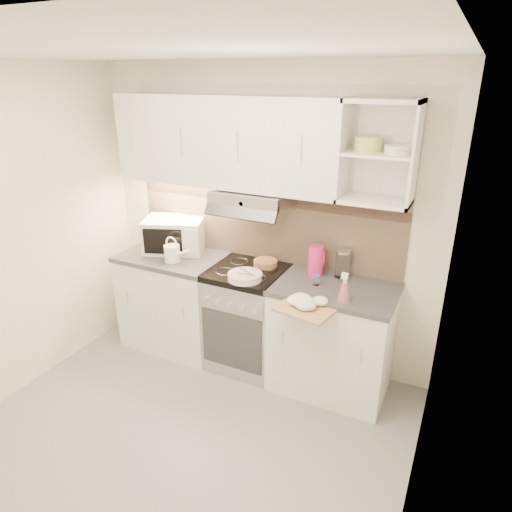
{
  "coord_description": "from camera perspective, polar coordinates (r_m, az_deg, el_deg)",
  "views": [
    {
      "loc": [
        1.57,
        -1.96,
        2.4
      ],
      "look_at": [
        0.15,
        0.95,
        1.1
      ],
      "focal_mm": 32.0,
      "sensor_mm": 36.0,
      "label": 1
    }
  ],
  "objects": [
    {
      "name": "ground",
      "position": [
        3.47,
        -9.91,
        -22.24
      ],
      "size": [
        3.0,
        3.0,
        0.0
      ],
      "primitive_type": "plane",
      "color": "gray",
      "rests_on": "ground"
    },
    {
      "name": "electric_range",
      "position": [
        3.95,
        -1.04,
        -7.67
      ],
      "size": [
        0.6,
        0.6,
        0.9
      ],
      "color": "#B7B7BC",
      "rests_on": "ground"
    },
    {
      "name": "microwave",
      "position": [
        4.18,
        -10.16,
        2.66
      ],
      "size": [
        0.62,
        0.55,
        0.29
      ],
      "rotation": [
        0.0,
        0.0,
        0.37
      ],
      "color": "silver",
      "rests_on": "worktop_left"
    },
    {
      "name": "cutting_board",
      "position": [
        3.24,
        6.43,
        -6.43
      ],
      "size": [
        0.44,
        0.41,
        0.02
      ],
      "primitive_type": "cube",
      "rotation": [
        0.0,
        0.0,
        -0.18
      ],
      "color": "#A78A49",
      "rests_on": "base_cabinet_right"
    },
    {
      "name": "worktop_left",
      "position": [
        4.13,
        -10.4,
        -0.1
      ],
      "size": [
        0.92,
        0.62,
        0.04
      ],
      "primitive_type": "cube",
      "color": "#47474C",
      "rests_on": "base_cabinet_left"
    },
    {
      "name": "base_cabinet_right",
      "position": [
        3.73,
        9.46,
        -10.34
      ],
      "size": [
        0.9,
        0.6,
        0.86
      ],
      "primitive_type": "cube",
      "color": "white",
      "rests_on": "ground"
    },
    {
      "name": "spray_bottle",
      "position": [
        3.26,
        11.0,
        -4.15
      ],
      "size": [
        0.09,
        0.09,
        0.23
      ],
      "rotation": [
        0.0,
        0.0,
        0.16
      ],
      "color": "pink",
      "rests_on": "worktop_right"
    },
    {
      "name": "plate_stack",
      "position": [
        3.56,
        -1.4,
        -2.55
      ],
      "size": [
        0.27,
        0.27,
        0.06
      ],
      "rotation": [
        0.0,
        0.0,
        -0.34
      ],
      "color": "silver",
      "rests_on": "electric_range"
    },
    {
      "name": "room_shell",
      "position": [
        2.91,
        -7.76,
        6.26
      ],
      "size": [
        3.04,
        2.84,
        2.52
      ],
      "color": "white",
      "rests_on": "ground"
    },
    {
      "name": "watering_can",
      "position": [
        3.95,
        -10.35,
        0.41
      ],
      "size": [
        0.26,
        0.13,
        0.22
      ],
      "rotation": [
        0.0,
        0.0,
        -0.04
      ],
      "color": "white",
      "rests_on": "worktop_left"
    },
    {
      "name": "pink_pitcher",
      "position": [
        3.65,
        7.51,
        -0.52
      ],
      "size": [
        0.13,
        0.12,
        0.24
      ],
      "rotation": [
        0.0,
        0.0,
        0.2
      ],
      "color": "#E12269",
      "rests_on": "worktop_right"
    },
    {
      "name": "dish_towel",
      "position": [
        3.21,
        6.53,
        -5.68
      ],
      "size": [
        0.32,
        0.28,
        0.08
      ],
      "primitive_type": null,
      "rotation": [
        0.0,
        0.0,
        -0.11
      ],
      "color": "silver",
      "rests_on": "cutting_board"
    },
    {
      "name": "worktop_right",
      "position": [
        3.51,
        9.91,
        -4.11
      ],
      "size": [
        0.92,
        0.62,
        0.04
      ],
      "primitive_type": "cube",
      "color": "#47474C",
      "rests_on": "base_cabinet_right"
    },
    {
      "name": "base_cabinet_left",
      "position": [
        4.31,
        -10.0,
        -5.65
      ],
      "size": [
        0.9,
        0.6,
        0.86
      ],
      "primitive_type": "cube",
      "color": "white",
      "rests_on": "ground"
    },
    {
      "name": "spice_jar",
      "position": [
        3.5,
        7.52,
        -3.0
      ],
      "size": [
        0.05,
        0.05,
        0.08
      ],
      "rotation": [
        0.0,
        0.0,
        -0.4
      ],
      "color": "silver",
      "rests_on": "worktop_right"
    },
    {
      "name": "bread_loaf",
      "position": [
        3.81,
        1.19,
        -0.88
      ],
      "size": [
        0.2,
        0.2,
        0.05
      ],
      "primitive_type": "cylinder",
      "color": "#A6773E",
      "rests_on": "electric_range"
    },
    {
      "name": "glass_jar",
      "position": [
        3.64,
        10.74,
        -0.93
      ],
      "size": [
        0.12,
        0.12,
        0.22
      ],
      "rotation": [
        0.0,
        0.0,
        0.36
      ],
      "color": "white",
      "rests_on": "worktop_right"
    }
  ]
}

